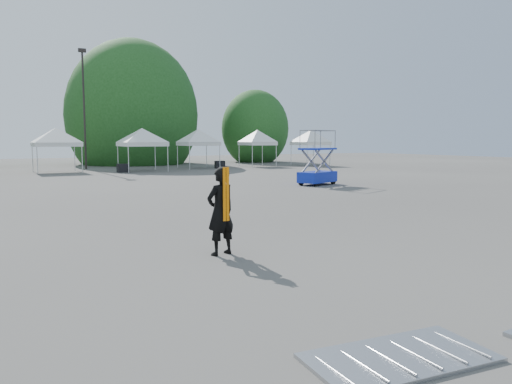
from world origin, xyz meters
TOP-DOWN VIEW (x-y plane):
  - ground at (0.00, 0.00)m, footprint 120.00×120.00m
  - light_pole_east at (3.00, 32.00)m, footprint 0.60×0.25m
  - tree_mid_e at (9.00, 39.00)m, footprint 5.12×5.12m
  - tree_far_e at (22.00, 37.00)m, footprint 3.84×3.84m
  - tent_e at (0.33, 28.97)m, footprint 4.62×4.62m
  - tent_f at (6.31, 27.13)m, footprint 4.58×4.58m
  - tent_g at (11.60, 28.50)m, footprint 4.14×4.14m
  - tent_h at (17.55, 28.73)m, footprint 3.81×3.81m
  - tent_extra_8 at (22.59, 27.45)m, footprint 3.98×3.98m
  - man at (-0.75, -1.54)m, footprint 0.77×0.60m
  - scissor_lift at (11.02, 10.84)m, footprint 2.53×1.85m
  - barrier_left at (-1.24, -7.12)m, footprint 2.21×1.27m
  - crate_mid at (4.55, 26.29)m, footprint 0.83×0.65m
  - crate_east at (13.29, 27.81)m, footprint 0.92×0.78m

SIDE VIEW (x-z plane):
  - ground at x=0.00m, z-range 0.00..0.00m
  - barrier_left at x=-1.24m, z-range 0.00..0.07m
  - crate_east at x=13.29m, z-range 0.00..0.63m
  - crate_mid at x=4.55m, z-range 0.00..0.64m
  - man at x=-0.75m, z-range 0.00..1.88m
  - scissor_lift at x=11.02m, z-range 0.01..2.95m
  - tent_h at x=17.55m, z-range 1.12..5.00m
  - tent_extra_8 at x=22.59m, z-range 1.12..5.00m
  - tent_g at x=11.60m, z-range 1.12..5.00m
  - tent_f at x=6.31m, z-range 1.12..5.00m
  - tent_e at x=0.33m, z-range 1.12..5.00m
  - tree_far_e at x=22.00m, z-range 0.70..6.55m
  - tree_mid_e at x=9.00m, z-range 0.94..8.74m
  - light_pole_east at x=3.00m, z-range 0.62..10.42m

